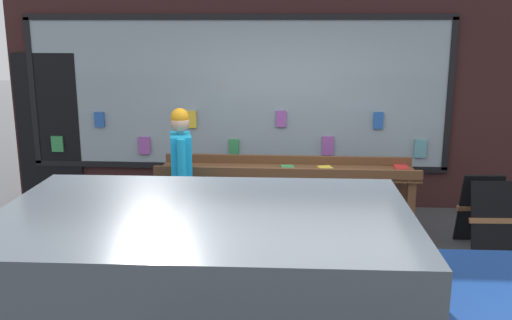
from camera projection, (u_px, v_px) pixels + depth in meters
The scene contains 7 objects.
ground_plane at pixel (284, 273), 5.82m from camera, with size 40.00×40.00×0.00m, color #38383A.
shopfront_facade at pixel (282, 91), 7.78m from camera, with size 7.75×0.29×3.22m.
display_table_main at pixel (286, 176), 6.67m from camera, with size 2.99×0.69×0.92m.
person_browsing at pixel (181, 169), 6.25m from camera, with size 0.31×0.63×1.61m.
small_dog at pixel (216, 229), 6.24m from camera, with size 0.31×0.52×0.42m.
sandwich_board_sign at pixel (486, 214), 6.32m from camera, with size 0.52×0.69×0.84m.
parked_car at pixel (206, 315), 3.48m from camera, with size 4.37×2.00×1.41m.
Camera 1 is at (0.10, -5.41, 2.47)m, focal length 40.00 mm.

